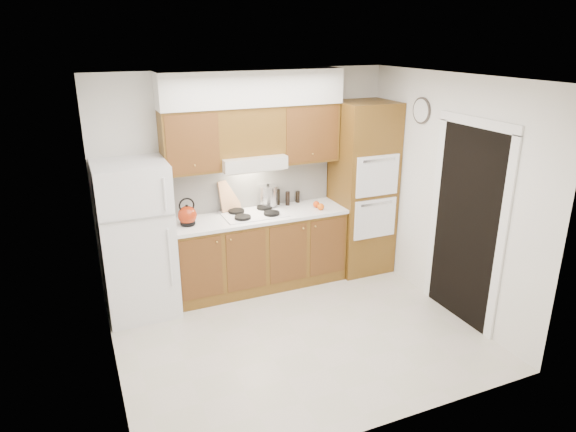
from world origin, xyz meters
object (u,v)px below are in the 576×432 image
Objects in this scene: stock_pot at (268,196)px; oven_cabinet at (362,188)px; fridge at (137,240)px; kettle at (187,215)px.

oven_cabinet is at bearing -10.39° from stock_pot.
fridge reaches higher than kettle.
fridge is at bearing -179.30° from oven_cabinet.
fridge is at bearing -162.71° from kettle.
oven_cabinet reaches higher than stock_pot.
stock_pot reaches higher than kettle.
fridge is 1.67m from stock_pot.
kettle is at bearing -179.66° from oven_cabinet.
stock_pot is at bearing 169.61° from oven_cabinet.
stock_pot is at bearing 8.93° from fridge.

